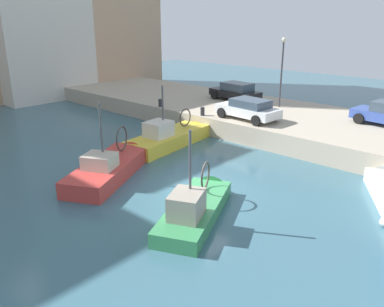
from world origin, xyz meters
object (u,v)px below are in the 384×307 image
at_px(fishing_boat_red, 113,172).
at_px(mooring_bollard_north, 160,103).
at_px(mooring_bollard_mid, 202,111).
at_px(parked_car_black, 236,91).
at_px(parked_car_white, 248,109).
at_px(fishing_boat_green, 197,211).
at_px(fishing_boat_yellow, 172,142).
at_px(quay_streetlamp, 282,61).

relative_size(fishing_boat_red, mooring_bollard_north, 12.29).
distance_m(mooring_bollard_mid, mooring_bollard_north, 4.00).
bearing_deg(parked_car_black, parked_car_white, -136.14).
height_order(fishing_boat_green, parked_car_black, fishing_boat_green).
relative_size(parked_car_black, mooring_bollard_north, 7.59).
xyz_separation_m(fishing_boat_red, parked_car_white, (9.57, -1.36, 1.79)).
height_order(fishing_boat_yellow, parked_car_black, fishing_boat_yellow).
bearing_deg(fishing_boat_red, fishing_boat_green, -92.91).
bearing_deg(parked_car_white, fishing_boat_green, -155.61).
bearing_deg(quay_streetlamp, mooring_bollard_mid, 157.07).
bearing_deg(parked_car_black, fishing_boat_green, -148.74).
bearing_deg(quay_streetlamp, fishing_boat_red, 176.13).
height_order(fishing_boat_green, fishing_boat_yellow, fishing_boat_yellow).
distance_m(fishing_boat_yellow, parked_car_white, 5.24).
height_order(fishing_boat_green, parked_car_white, fishing_boat_green).
relative_size(mooring_bollard_mid, mooring_bollard_north, 1.00).
xyz_separation_m(fishing_boat_red, mooring_bollard_mid, (8.42, 1.44, 1.38)).
xyz_separation_m(parked_car_white, quay_streetlamp, (4.50, 0.41, 2.58)).
bearing_deg(fishing_boat_green, quay_streetlamp, 18.77).
xyz_separation_m(fishing_boat_yellow, mooring_bollard_mid, (3.06, 0.23, 1.36)).
bearing_deg(mooring_bollard_north, fishing_boat_red, -147.15).
bearing_deg(fishing_boat_green, mooring_bollard_north, 52.28).
height_order(fishing_boat_green, mooring_bollard_mid, fishing_boat_green).
xyz_separation_m(fishing_boat_red, fishing_boat_yellow, (5.36, 1.21, 0.03)).
height_order(mooring_bollard_north, quay_streetlamp, quay_streetlamp).
height_order(fishing_boat_yellow, quay_streetlamp, quay_streetlamp).
height_order(parked_car_white, mooring_bollard_mid, parked_car_white).
relative_size(fishing_boat_green, quay_streetlamp, 1.25).
xyz_separation_m(fishing_boat_green, parked_car_white, (9.87, 4.47, 1.74)).
xyz_separation_m(fishing_boat_yellow, mooring_bollard_north, (3.06, 4.23, 1.36)).
distance_m(mooring_bollard_north, quay_streetlamp, 9.04).
bearing_deg(parked_car_white, fishing_boat_red, 171.91).
xyz_separation_m(fishing_boat_red, fishing_boat_green, (-0.30, -5.83, 0.05)).
height_order(fishing_boat_yellow, mooring_bollard_mid, fishing_boat_yellow).
bearing_deg(fishing_boat_yellow, parked_car_white, -31.39).
height_order(fishing_boat_red, parked_car_white, fishing_boat_red).
distance_m(parked_car_black, quay_streetlamp, 4.51).
xyz_separation_m(fishing_boat_green, fishing_boat_yellow, (5.66, 7.04, -0.02)).
bearing_deg(fishing_boat_yellow, quay_streetlamp, -13.92).
xyz_separation_m(fishing_boat_yellow, quay_streetlamp, (8.71, -2.16, 4.34)).
relative_size(fishing_boat_yellow, mooring_bollard_north, 12.59).
distance_m(fishing_boat_yellow, parked_car_black, 8.82).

